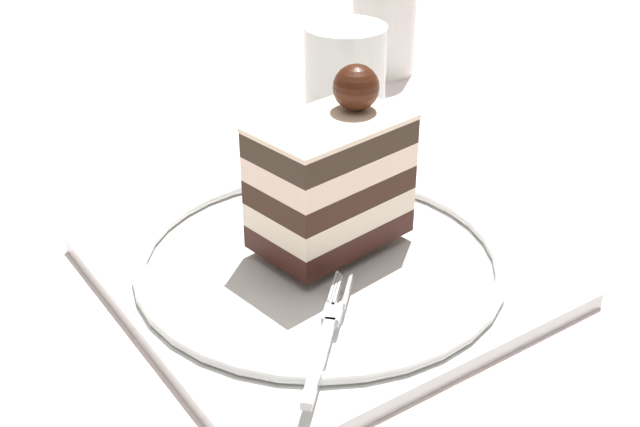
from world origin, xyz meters
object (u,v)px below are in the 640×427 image
Objects in this scene: dessert_plate at (320,267)px; cake_slice at (329,175)px; drink_glass_far at (345,77)px; fork at (328,330)px; drink_glass_near at (384,19)px.

cake_slice is (0.02, 0.02, 0.05)m from dessert_plate.
dessert_plate is 0.26m from drink_glass_far.
cake_slice reaches higher than fork.
dessert_plate is 0.06m from cake_slice.
fork is 1.07× the size of drink_glass_far.
dessert_plate is 0.39m from drink_glass_near.
fork reaches higher than dessert_plate.
drink_glass_near is at bearing 49.03° from dessert_plate.
drink_glass_near is 0.13m from drink_glass_far.
drink_glass_far is (0.19, 0.28, 0.02)m from fork.
fork is (-0.04, -0.07, 0.01)m from dessert_plate.
drink_glass_far reaches higher than dessert_plate.
drink_glass_near is 1.39× the size of drink_glass_far.
dessert_plate is 3.03× the size of drink_glass_far.
cake_slice is 0.94× the size of drink_glass_near.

